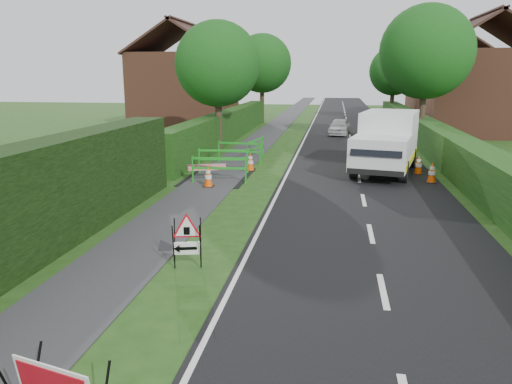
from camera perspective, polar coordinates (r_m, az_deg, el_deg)
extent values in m
plane|color=#1F4112|center=(8.99, -1.59, -12.93)|extent=(120.00, 120.00, 0.00)
cube|color=black|center=(43.12, 10.35, 7.83)|extent=(6.00, 90.00, 0.02)
cube|color=#2D2D30|center=(43.34, 3.00, 8.05)|extent=(2.00, 90.00, 0.02)
cube|color=#14380F|center=(30.88, -3.28, 5.90)|extent=(1.00, 24.00, 1.80)
cube|color=#14380F|center=(24.76, 20.53, 3.23)|extent=(1.20, 50.00, 1.50)
cube|color=brown|center=(39.65, -8.06, 11.42)|extent=(7.00, 7.00, 5.50)
cube|color=#331E19|center=(40.26, -10.74, 16.83)|extent=(4.00, 7.40, 2.58)
cube|color=#331E19|center=(39.24, -5.69, 17.09)|extent=(4.00, 7.40, 2.58)
cube|color=#331E19|center=(39.80, -8.30, 18.54)|extent=(0.25, 7.40, 0.18)
cube|color=brown|center=(37.18, 24.18, 10.29)|extent=(7.00, 7.00, 5.50)
cube|color=#331E19|center=(36.85, 22.03, 16.47)|extent=(4.00, 7.40, 2.58)
cube|color=#331E19|center=(37.35, 24.93, 17.85)|extent=(0.25, 7.40, 0.18)
cube|color=brown|center=(51.03, 21.25, 11.07)|extent=(7.00, 7.00, 5.50)
cube|color=#331E19|center=(50.75, 19.62, 15.54)|extent=(4.00, 7.40, 2.58)
cube|color=#331E19|center=(51.47, 23.59, 15.17)|extent=(4.00, 7.40, 2.58)
cube|color=#331E19|center=(51.15, 21.73, 16.58)|extent=(0.25, 7.40, 0.18)
cylinder|color=#2D2116|center=(26.77, -4.29, 7.57)|extent=(0.36, 0.36, 2.62)
sphere|color=#134913|center=(26.64, -4.41, 14.40)|extent=(4.40, 4.40, 4.40)
cylinder|color=#2D2116|center=(30.43, 18.39, 7.96)|extent=(0.36, 0.36, 2.97)
sphere|color=#134913|center=(30.35, 18.91, 14.92)|extent=(5.20, 5.20, 5.20)
cylinder|color=#2D2116|center=(42.44, 0.70, 9.84)|extent=(0.36, 0.36, 2.80)
sphere|color=#134913|center=(42.37, 0.71, 14.49)|extent=(4.80, 4.80, 4.80)
cylinder|color=#2D2116|center=(46.27, 15.24, 9.46)|extent=(0.36, 0.36, 2.45)
sphere|color=#134913|center=(46.19, 15.47, 13.18)|extent=(4.20, 4.20, 4.20)
cylinder|color=black|center=(6.81, -23.89, -19.03)|extent=(0.11, 0.31, 0.88)
cylinder|color=black|center=(10.40, -9.41, -6.24)|extent=(0.10, 0.31, 1.01)
cylinder|color=black|center=(10.64, -9.29, -5.79)|extent=(0.10, 0.31, 1.01)
cylinder|color=black|center=(10.37, -6.38, -6.21)|extent=(0.10, 0.31, 1.01)
cylinder|color=black|center=(10.61, -6.34, -5.75)|extent=(0.10, 0.31, 1.01)
cube|color=white|center=(10.51, -7.85, -6.38)|extent=(0.55, 0.15, 0.27)
cube|color=black|center=(10.50, -7.86, -6.41)|extent=(0.39, 0.10, 0.06)
cone|color=black|center=(10.51, -9.05, -6.42)|extent=(0.16, 0.19, 0.16)
cube|color=black|center=(10.37, -7.92, -4.43)|extent=(0.13, 0.04, 0.16)
cube|color=silver|center=(22.00, 14.98, 6.27)|extent=(2.78, 3.74, 2.02)
cube|color=silver|center=(19.54, 14.00, 4.33)|extent=(2.51, 2.58, 1.23)
cube|color=black|center=(18.48, 13.60, 4.80)|extent=(1.85, 0.63, 0.57)
cube|color=#FFE90D|center=(21.30, 11.71, 4.06)|extent=(1.15, 5.05, 0.25)
cube|color=#FFE90D|center=(21.05, 17.37, 3.62)|extent=(1.15, 5.05, 0.25)
cube|color=black|center=(18.63, 13.46, 2.20)|extent=(2.03, 0.57, 0.21)
cylinder|color=black|center=(19.74, 11.17, 2.68)|extent=(0.43, 0.87, 0.84)
cylinder|color=black|center=(19.50, 16.60, 2.25)|extent=(0.43, 0.87, 0.84)
cylinder|color=black|center=(23.01, 12.73, 4.10)|extent=(0.43, 0.87, 0.84)
cylinder|color=black|center=(22.81, 17.40, 3.74)|extent=(0.43, 0.87, 0.84)
cube|color=black|center=(19.82, 19.38, 1.05)|extent=(0.38, 0.38, 0.04)
cone|color=#FB4F07|center=(19.75, 19.47, 2.17)|extent=(0.32, 0.32, 0.75)
cylinder|color=white|center=(19.76, 19.46, 2.06)|extent=(0.25, 0.25, 0.14)
cylinder|color=white|center=(19.72, 19.50, 2.59)|extent=(0.17, 0.17, 0.10)
cube|color=black|center=(21.35, 18.01, 1.99)|extent=(0.38, 0.38, 0.04)
cone|color=#FB4F07|center=(21.28, 18.09, 3.03)|extent=(0.32, 0.32, 0.75)
cylinder|color=white|center=(21.29, 18.08, 2.93)|extent=(0.25, 0.25, 0.14)
cylinder|color=white|center=(21.26, 18.12, 3.43)|extent=(0.17, 0.17, 0.10)
cube|color=black|center=(23.66, 17.45, 3.08)|extent=(0.38, 0.38, 0.04)
cone|color=#FB4F07|center=(23.60, 17.51, 4.02)|extent=(0.32, 0.32, 0.75)
cylinder|color=white|center=(23.60, 17.51, 3.93)|extent=(0.25, 0.25, 0.14)
cylinder|color=white|center=(23.57, 17.54, 4.38)|extent=(0.17, 0.17, 0.10)
cube|color=black|center=(18.09, -5.46, 0.63)|extent=(0.38, 0.38, 0.04)
cone|color=#FB4F07|center=(18.01, -5.48, 1.85)|extent=(0.32, 0.32, 0.75)
cylinder|color=white|center=(18.01, -5.48, 1.74)|extent=(0.25, 0.25, 0.14)
cylinder|color=white|center=(17.98, -5.49, 2.32)|extent=(0.17, 0.17, 0.10)
cube|color=black|center=(21.04, -0.66, 2.49)|extent=(0.38, 0.38, 0.04)
cone|color=#FB4F07|center=(20.97, -0.66, 3.55)|extent=(0.32, 0.32, 0.75)
cylinder|color=white|center=(20.98, -0.66, 3.44)|extent=(0.25, 0.25, 0.14)
cylinder|color=white|center=(20.95, -0.67, 3.95)|extent=(0.17, 0.17, 0.10)
cube|color=#1B941E|center=(18.88, -7.25, 2.60)|extent=(0.05, 0.05, 1.00)
cube|color=#1B941E|center=(18.60, -1.18, 2.55)|extent=(0.05, 0.05, 1.00)
cube|color=#1B941E|center=(18.64, -4.26, 3.85)|extent=(2.00, 0.23, 0.08)
cube|color=#1B941E|center=(18.71, -4.24, 2.73)|extent=(2.00, 0.23, 0.08)
cube|color=#1B941E|center=(18.97, -7.20, 1.18)|extent=(0.09, 0.35, 0.04)
cube|color=#1B941E|center=(18.70, -1.17, 1.10)|extent=(0.09, 0.35, 0.04)
cube|color=#1B941E|center=(20.78, -6.50, 3.61)|extent=(0.06, 0.06, 1.00)
cube|color=#1B941E|center=(20.60, -0.97, 3.60)|extent=(0.06, 0.06, 1.00)
cube|color=#1B941E|center=(20.60, -3.77, 4.76)|extent=(1.99, 0.31, 0.08)
cube|color=#1B941E|center=(20.65, -3.75, 3.75)|extent=(1.99, 0.31, 0.08)
cube|color=#1B941E|center=(20.86, -6.47, 2.31)|extent=(0.10, 0.35, 0.04)
cube|color=#1B941E|center=(20.68, -0.97, 2.29)|extent=(0.10, 0.35, 0.04)
cube|color=#1B941E|center=(23.08, -4.27, 4.62)|extent=(0.06, 0.06, 1.00)
cube|color=#1B941E|center=(22.49, 0.55, 4.43)|extent=(0.06, 0.06, 1.00)
cube|color=#1B941E|center=(22.70, -1.90, 5.58)|extent=(1.99, 0.28, 0.08)
cube|color=#1B941E|center=(22.76, -1.89, 4.66)|extent=(1.99, 0.28, 0.08)
cube|color=#1B941E|center=(23.16, -4.24, 3.45)|extent=(0.10, 0.35, 0.04)
cube|color=#1B941E|center=(22.56, 0.55, 3.22)|extent=(0.10, 0.35, 0.04)
cube|color=#1B941E|center=(22.86, -0.76, 4.57)|extent=(0.06, 0.06, 1.00)
cube|color=#1B941E|center=(24.73, 0.78, 5.24)|extent=(0.06, 0.06, 1.00)
cube|color=#1B941E|center=(23.73, 0.04, 5.92)|extent=(0.38, 1.98, 0.08)
cube|color=#1B941E|center=(23.79, 0.04, 5.04)|extent=(0.38, 1.98, 0.08)
cube|color=#1B941E|center=(22.94, -0.76, 3.39)|extent=(0.36, 0.12, 0.04)
cube|color=#1B941E|center=(24.80, 0.78, 4.14)|extent=(0.36, 0.12, 0.04)
cube|color=red|center=(19.57, -5.63, 1.54)|extent=(1.43, 0.52, 0.25)
imported|color=silver|center=(34.10, 9.53, 7.37)|extent=(1.62, 3.33, 1.09)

